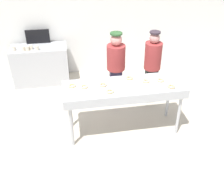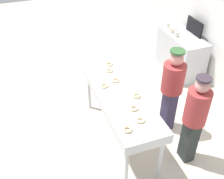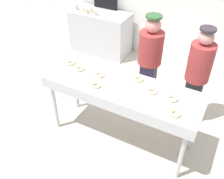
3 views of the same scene
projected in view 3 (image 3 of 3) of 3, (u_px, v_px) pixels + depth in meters
ground_plane at (120, 136)px, 3.97m from camera, size 16.00×16.00×0.00m
fryer_conveyor at (121, 91)px, 3.42m from camera, size 2.13×0.70×0.98m
plain_donut_0 at (173, 98)px, 3.13m from camera, size 0.18×0.18×0.03m
plain_donut_1 at (175, 113)px, 2.92m from camera, size 0.16×0.16×0.03m
plain_donut_2 at (96, 85)px, 3.34m from camera, size 0.19×0.19×0.03m
plain_donut_3 at (138, 79)px, 3.45m from camera, size 0.19×0.19×0.03m
plain_donut_4 at (71, 63)px, 3.78m from camera, size 0.18×0.18×0.03m
plain_donut_5 at (100, 75)px, 3.53m from camera, size 0.14×0.14×0.03m
plain_donut_6 at (80, 69)px, 3.65m from camera, size 0.19×0.19×0.03m
plain_donut_7 at (153, 91)px, 3.25m from camera, size 0.18×0.18×0.03m
worker_baker at (150, 57)px, 4.03m from camera, size 0.37×0.37×1.60m
worker_assistant at (198, 73)px, 3.72m from camera, size 0.35×0.35×1.60m
prep_counter at (100, 32)px, 5.78m from camera, size 1.30×0.61×0.93m
paper_cup_0 at (86, 11)px, 5.42m from camera, size 0.08×0.08×0.11m
paper_cup_1 at (76, 7)px, 5.58m from camera, size 0.08×0.08×0.11m
paper_cup_2 at (91, 10)px, 5.44m from camera, size 0.08×0.08×0.11m
paper_cup_3 at (83, 10)px, 5.46m from camera, size 0.08×0.08×0.11m
paper_cup_4 at (95, 13)px, 5.33m from camera, size 0.08×0.08×0.11m
menu_display at (106, 1)px, 5.56m from camera, size 0.56×0.04×0.34m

